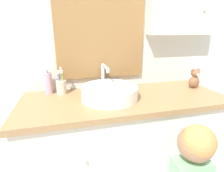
# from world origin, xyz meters

# --- Properties ---
(wall_back) EXTENTS (3.20, 0.18, 2.50)m
(wall_back) POSITION_xyz_m (0.03, 0.62, 1.28)
(wall_back) COLOR silver
(wall_back) RESTS_ON ground_plane
(vanity_counter) EXTENTS (1.35, 0.53, 0.89)m
(vanity_counter) POSITION_xyz_m (0.00, 0.34, 0.45)
(vanity_counter) COLOR silver
(vanity_counter) RESTS_ON ground_plane
(sink_basin) EXTENTS (0.37, 0.42, 0.20)m
(sink_basin) POSITION_xyz_m (-0.11, 0.34, 0.93)
(sink_basin) COLOR white
(sink_basin) RESTS_ON vanity_counter
(toothbrush_holder) EXTENTS (0.07, 0.07, 0.19)m
(toothbrush_holder) POSITION_xyz_m (-0.41, 0.51, 0.94)
(toothbrush_holder) COLOR beige
(toothbrush_holder) RESTS_ON vanity_counter
(soap_dispenser) EXTENTS (0.06, 0.06, 0.19)m
(soap_dispenser) POSITION_xyz_m (-0.50, 0.54, 0.96)
(soap_dispenser) COLOR #CCA3BC
(soap_dispenser) RESTS_ON vanity_counter
(teddy_bear) EXTENTS (0.08, 0.07, 0.15)m
(teddy_bear) POSITION_xyz_m (0.58, 0.39, 0.96)
(teddy_bear) COLOR brown
(teddy_bear) RESTS_ON vanity_counter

